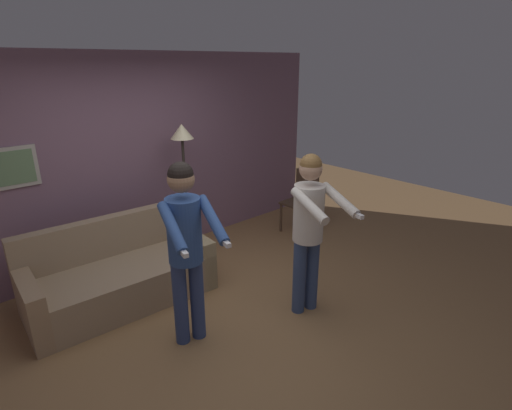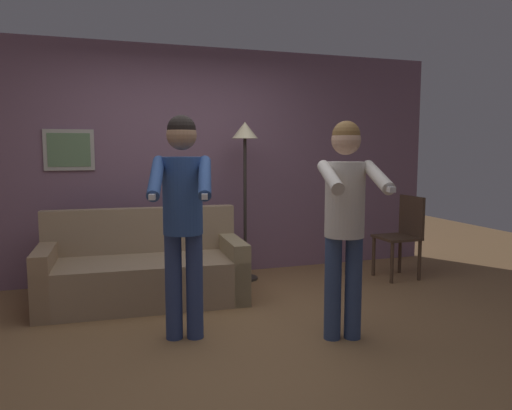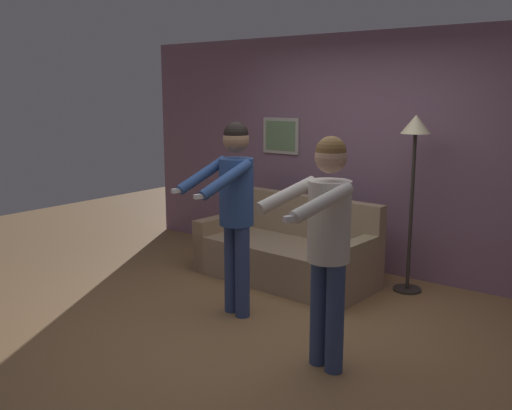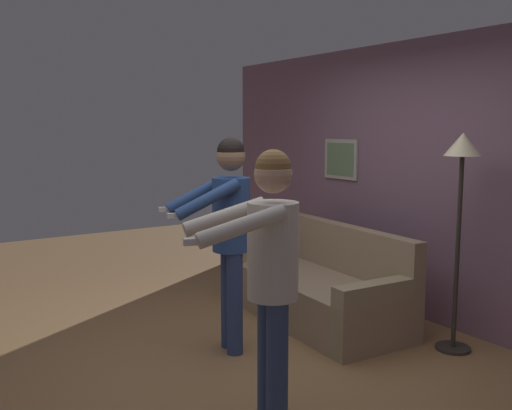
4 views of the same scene
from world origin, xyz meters
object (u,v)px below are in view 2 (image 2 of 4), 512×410
(torchiere_lamp, at_px, (245,154))
(person_standing_right, at_px, (345,210))
(person_standing_left, at_px, (183,206))
(couch, at_px, (144,273))
(dining_chair_distant, at_px, (403,232))

(torchiere_lamp, distance_m, person_standing_right, 1.98)
(person_standing_left, bearing_deg, person_standing_right, -19.39)
(couch, relative_size, dining_chair_distant, 2.10)
(person_standing_left, relative_size, dining_chair_distant, 1.85)
(person_standing_right, bearing_deg, dining_chair_distant, 42.62)
(torchiere_lamp, distance_m, dining_chair_distant, 2.00)
(couch, height_order, person_standing_right, person_standing_right)
(person_standing_right, relative_size, dining_chair_distant, 1.80)
(torchiere_lamp, bearing_deg, couch, -159.36)
(torchiere_lamp, xyz_separation_m, dining_chair_distant, (1.73, -0.50, -0.88))
(couch, bearing_deg, person_standing_right, -48.11)
(person_standing_right, bearing_deg, couch, 131.89)
(person_standing_left, distance_m, dining_chair_distant, 2.95)
(person_standing_left, height_order, dining_chair_distant, person_standing_left)
(torchiere_lamp, bearing_deg, dining_chair_distant, -16.20)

